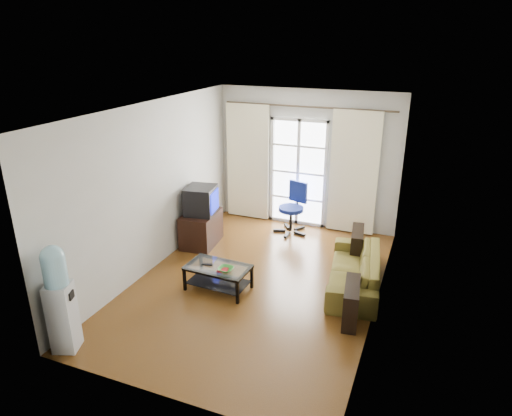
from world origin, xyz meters
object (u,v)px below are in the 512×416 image
Objects in this scene: coffee_table at (218,274)px; tv_stand at (201,228)px; task_chair at (292,218)px; crt_tv at (200,200)px; water_cooler at (59,297)px; sofa at (354,270)px.

tv_stand is at bearing 126.98° from coffee_table.
tv_stand is at bearing -122.19° from task_chair.
water_cooler reaches higher than crt_tv.
coffee_table is at bearing -80.46° from task_chair.
task_chair is 4.69m from water_cooler.
sofa is 1.94× the size of task_chair.
tv_stand is 3.32m from water_cooler.
coffee_table is 1.18× the size of tv_stand.
water_cooler is at bearing -101.13° from crt_tv.
coffee_table is 1.67m from tv_stand.
water_cooler is at bearing -54.52° from sofa.
tv_stand is (-2.89, 0.46, 0.04)m from sofa.
coffee_table is 1.59× the size of crt_tv.
sofa is 4.15m from water_cooler.
water_cooler is (-1.11, -1.96, 0.48)m from coffee_table.
task_chair is at bearing 81.32° from coffee_table.
coffee_table is 2.30m from water_cooler.
sofa is 2.93m from tv_stand.
task_chair is (-1.51, 1.60, 0.02)m from sofa.
task_chair is at bearing 33.88° from tv_stand.
task_chair is 0.71× the size of water_cooler.
crt_tv is (-1.00, 1.33, 0.61)m from coffee_table.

